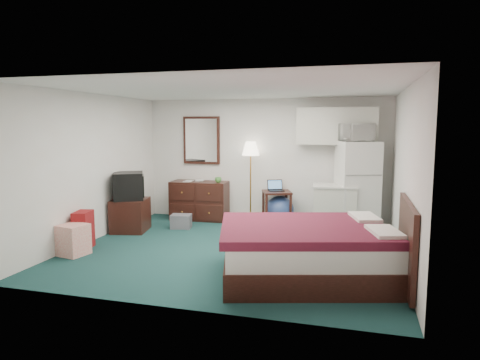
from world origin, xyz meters
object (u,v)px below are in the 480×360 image
(bed, at_px, (307,252))
(floor_lamp, at_px, (251,182))
(dresser, at_px, (200,200))
(kitchen_counter, at_px, (334,209))
(suitcase, at_px, (83,230))
(desk, at_px, (277,208))
(fridge, at_px, (357,186))
(tv_stand, at_px, (130,215))

(bed, bearing_deg, floor_lamp, 101.19)
(dresser, distance_m, kitchen_counter, 2.79)
(bed, relative_size, suitcase, 3.52)
(dresser, distance_m, suitcase, 2.72)
(desk, relative_size, fridge, 0.40)
(suitcase, bearing_deg, kitchen_counter, 17.82)
(kitchen_counter, distance_m, fridge, 0.59)
(fridge, relative_size, tv_stand, 2.54)
(floor_lamp, distance_m, desk, 0.75)
(desk, xyz_separation_m, suitcase, (-2.68, -2.47, -0.04))
(suitcase, bearing_deg, floor_lamp, 37.82)
(desk, xyz_separation_m, kitchen_counter, (1.13, -0.20, 0.08))
(dresser, bearing_deg, suitcase, -114.87)
(floor_lamp, bearing_deg, kitchen_counter, -10.67)
(fridge, relative_size, bed, 0.79)
(floor_lamp, height_order, desk, floor_lamp)
(fridge, bearing_deg, suitcase, -168.74)
(kitchen_counter, height_order, fridge, fridge)
(dresser, height_order, tv_stand, dresser)
(kitchen_counter, height_order, tv_stand, kitchen_counter)
(dresser, distance_m, tv_stand, 1.57)
(bed, distance_m, tv_stand, 3.82)
(floor_lamp, bearing_deg, suitcase, -129.23)
(dresser, height_order, kitchen_counter, kitchen_counter)
(kitchen_counter, height_order, suitcase, kitchen_counter)
(fridge, bearing_deg, desk, 159.47)
(kitchen_counter, bearing_deg, suitcase, -153.77)
(desk, bearing_deg, dresser, 158.44)
(desk, bearing_deg, tv_stand, -173.73)
(dresser, bearing_deg, floor_lamp, 1.11)
(floor_lamp, xyz_separation_m, tv_stand, (-1.97, -1.36, -0.52))
(dresser, height_order, suitcase, dresser)
(kitchen_counter, bearing_deg, fridge, 16.33)
(kitchen_counter, bearing_deg, floor_lamp, 164.80)
(tv_stand, bearing_deg, fridge, 4.47)
(floor_lamp, height_order, kitchen_counter, floor_lamp)
(suitcase, bearing_deg, dresser, 54.78)
(tv_stand, bearing_deg, kitchen_counter, 3.97)
(dresser, height_order, fridge, fridge)
(suitcase, bearing_deg, desk, 29.71)
(dresser, distance_m, desk, 1.65)
(dresser, distance_m, fridge, 3.20)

